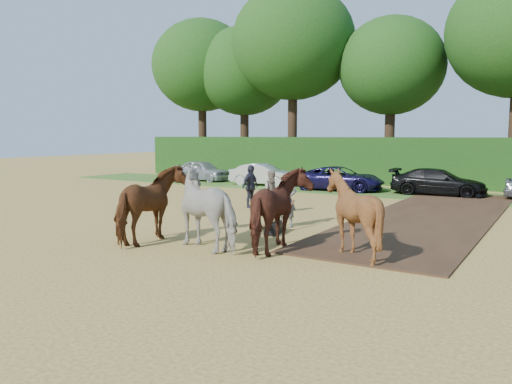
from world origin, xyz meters
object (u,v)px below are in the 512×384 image
Objects in this scene: spectator_far at (250,186)px; plough_team at (248,209)px; parked_cars at (505,185)px; spectator_near at (273,192)px.

spectator_far is 0.25× the size of plough_team.
plough_team is at bearing -145.45° from spectator_far.
parked_cars is at bearing -43.24° from spectator_far.
spectator_near is 0.04× the size of parked_cars.
spectator_near reaches higher than parked_cars.
plough_team reaches higher than parked_cars.
spectator_far is 12.67m from parked_cars.
spectator_near is 0.94× the size of spectator_far.
parked_cars is (4.92, 15.47, -0.41)m from plough_team.
spectator_far reaches higher than spectator_near.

